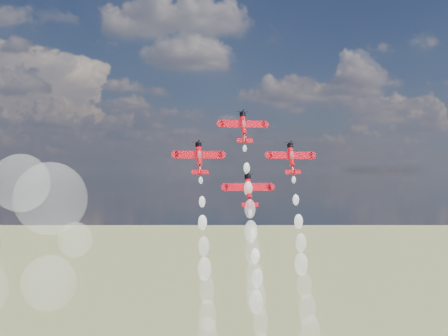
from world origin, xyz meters
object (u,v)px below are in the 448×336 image
plane_slot (249,190)px  plane_lead (243,126)px  plane_left (199,157)px  plane_right (291,158)px

plane_slot → plane_lead: bearing=90.0°
plane_left → plane_right: 25.37m
plane_lead → plane_right: 15.48m
plane_right → plane_slot: (-12.68, -2.67, -8.47)m
plane_left → plane_slot: 15.48m
plane_lead → plane_slot: (0.00, -5.33, -16.94)m
plane_lead → plane_slot: bearing=-90.0°
plane_left → plane_right: (25.37, 0.00, 0.00)m
plane_left → plane_slot: (12.68, -2.67, -8.47)m
plane_right → plane_slot: plane_right is taller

